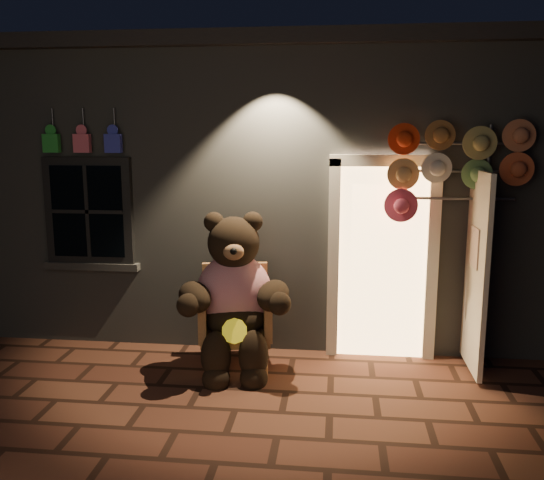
# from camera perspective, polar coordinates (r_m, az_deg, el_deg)

# --- Properties ---
(ground) EXTENTS (60.00, 60.00, 0.00)m
(ground) POSITION_cam_1_polar(r_m,az_deg,el_deg) (5.31, -3.69, -16.46)
(ground) COLOR brown
(ground) RESTS_ON ground
(shop_building) EXTENTS (7.30, 5.95, 3.51)m
(shop_building) POSITION_cam_1_polar(r_m,az_deg,el_deg) (8.71, 0.87, 6.12)
(shop_building) COLOR slate
(shop_building) RESTS_ON ground
(wicker_armchair) EXTENTS (0.82, 0.76, 1.05)m
(wicker_armchair) POSITION_cam_1_polar(r_m,az_deg,el_deg) (6.07, -3.65, -7.57)
(wicker_armchair) COLOR #B17044
(wicker_armchair) RESTS_ON ground
(teddy_bear) EXTENTS (1.22, 1.04, 1.70)m
(teddy_bear) POSITION_cam_1_polar(r_m,az_deg,el_deg) (5.86, -3.76, -5.64)
(teddy_bear) COLOR #B5132E
(teddy_bear) RESTS_ON ground
(hat_rack) EXTENTS (1.42, 0.22, 2.51)m
(hat_rack) POSITION_cam_1_polar(r_m,az_deg,el_deg) (6.05, 17.61, 7.10)
(hat_rack) COLOR #59595E
(hat_rack) RESTS_ON ground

